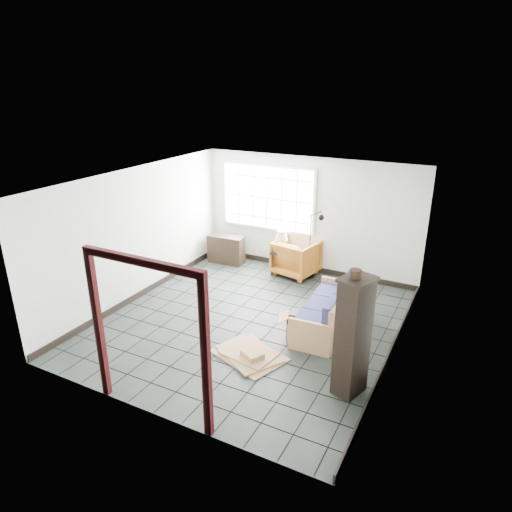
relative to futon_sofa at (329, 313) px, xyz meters
The scene contains 15 objects.
ground 1.42m from the futon_sofa, 161.02° to the right, with size 5.50×5.50×0.00m, color black.
room_shell 1.95m from the futon_sofa, 162.15° to the right, with size 5.02×5.52×2.61m.
window_panel 3.48m from the futon_sofa, 135.73° to the left, with size 2.32×0.08×1.52m.
doorway_trim 3.58m from the futon_sofa, 112.56° to the right, with size 1.80×0.08×2.20m.
futon_sofa is the anchor object (origin of this frame).
armchair 2.42m from the futon_sofa, 126.31° to the left, with size 0.86×0.81×0.89m, color #904915.
side_table 2.55m from the futon_sofa, 132.64° to the left, with size 0.64×0.64×0.58m.
table_lamp 2.63m from the futon_sofa, 133.46° to the left, with size 0.32×0.32×0.42m.
projector 2.51m from the futon_sofa, 133.78° to the left, with size 0.36×0.33×0.11m.
floor_lamp 2.24m from the futon_sofa, 117.70° to the left, with size 0.45×0.28×1.55m.
console_shelf 3.68m from the futon_sofa, 150.24° to the left, with size 0.89×0.40×0.67m.
tall_shelf 1.86m from the futon_sofa, 61.56° to the right, with size 0.50×0.57×1.75m.
pot 2.34m from the futon_sofa, 62.84° to the right, with size 0.18×0.18×0.12m.
open_box 0.61m from the futon_sofa, 124.20° to the right, with size 0.82×0.61×0.42m.
cardboard_pile 1.67m from the futon_sofa, 119.29° to the right, with size 1.29×1.10×0.16m.
Camera 1 is at (3.45, -6.43, 4.12)m, focal length 32.00 mm.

